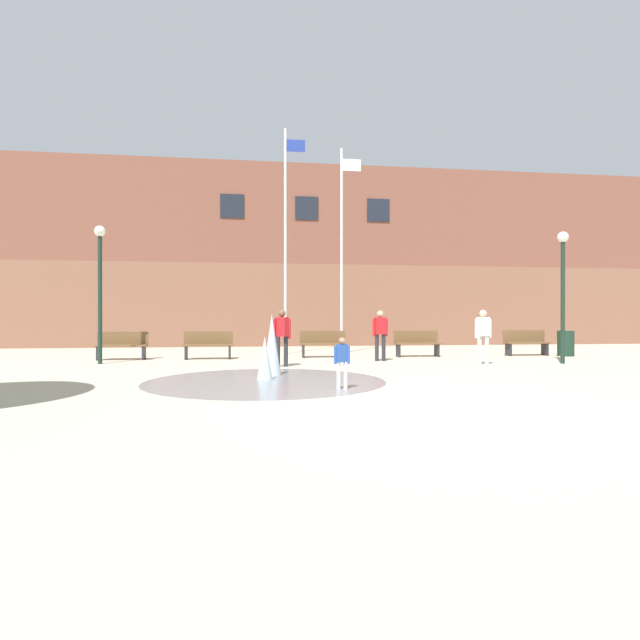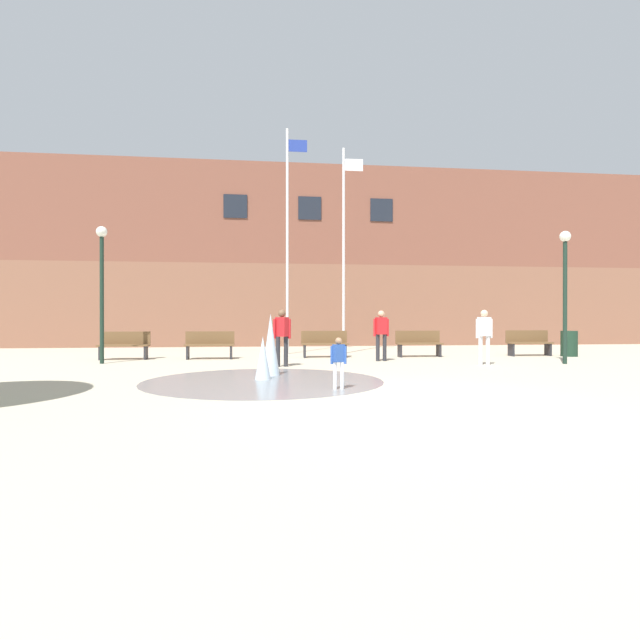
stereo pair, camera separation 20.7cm
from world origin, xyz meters
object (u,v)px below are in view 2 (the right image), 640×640
(lamp_post_left_lane, at_px, (102,274))
(lamp_post_right_lane, at_px, (565,277))
(park_bench_near_trashcan, at_px, (419,343))
(teen_by_trashcan, at_px, (282,333))
(park_bench_under_right_flagpole, at_px, (325,343))
(flagpole_left, at_px, (288,235))
(park_bench_center, at_px, (210,344))
(flagpole_right, at_px, (344,244))
(adult_near_bench, at_px, (484,333))
(trash_can, at_px, (569,344))
(park_bench_far_left, at_px, (124,345))
(child_with_pink_shirt, at_px, (339,359))
(park_bench_far_right, at_px, (529,342))
(adult_in_red, at_px, (381,331))

(lamp_post_left_lane, bearing_deg, lamp_post_right_lane, -7.12)
(park_bench_near_trashcan, relative_size, teen_by_trashcan, 1.01)
(park_bench_under_right_flagpole, distance_m, flagpole_left, 4.54)
(park_bench_center, relative_size, flagpole_right, 0.20)
(adult_near_bench, xyz_separation_m, trash_can, (4.44, 2.77, -0.48))
(park_bench_near_trashcan, height_order, trash_can, park_bench_near_trashcan)
(park_bench_far_left, bearing_deg, child_with_pink_shirt, -51.98)
(child_with_pink_shirt, distance_m, flagpole_left, 10.24)
(park_bench_under_right_flagpole, distance_m, park_bench_near_trashcan, 3.30)
(park_bench_under_right_flagpole, distance_m, lamp_post_left_lane, 7.38)
(flagpole_right, bearing_deg, lamp_post_right_lane, -41.25)
(park_bench_far_left, relative_size, trash_can, 1.78)
(park_bench_far_left, relative_size, park_bench_far_right, 1.00)
(lamp_post_left_lane, bearing_deg, trash_can, 3.67)
(teen_by_trashcan, bearing_deg, adult_near_bench, -140.36)
(lamp_post_right_lane, distance_m, trash_can, 3.92)
(adult_near_bench, relative_size, flagpole_right, 0.20)
(flagpole_left, bearing_deg, park_bench_near_trashcan, -23.28)
(adult_near_bench, xyz_separation_m, flagpole_right, (-3.22, 5.12, 3.23))
(park_bench_far_left, height_order, flagpole_right, flagpole_right)
(park_bench_center, distance_m, park_bench_under_right_flagpole, 3.87)
(park_bench_far_right, height_order, lamp_post_right_lane, lamp_post_right_lane)
(park_bench_under_right_flagpole, height_order, flagpole_right, flagpole_right)
(park_bench_far_right, relative_size, adult_near_bench, 1.01)
(park_bench_far_right, height_order, adult_near_bench, adult_near_bench)
(flagpole_left, relative_size, flagpole_right, 1.08)
(adult_in_red, relative_size, lamp_post_left_lane, 0.39)
(park_bench_center, bearing_deg, park_bench_far_left, 177.63)
(park_bench_near_trashcan, bearing_deg, park_bench_center, -179.19)
(lamp_post_left_lane, height_order, lamp_post_right_lane, lamp_post_left_lane)
(adult_near_bench, height_order, lamp_post_left_lane, lamp_post_left_lane)
(park_bench_far_right, bearing_deg, adult_near_bench, -134.88)
(adult_in_red, height_order, lamp_post_left_lane, lamp_post_left_lane)
(teen_by_trashcan, distance_m, adult_in_red, 3.48)
(park_bench_far_right, relative_size, lamp_post_left_lane, 0.39)
(park_bench_near_trashcan, height_order, park_bench_far_right, same)
(teen_by_trashcan, bearing_deg, park_bench_center, -9.64)
(child_with_pink_shirt, xyz_separation_m, lamp_post_right_lane, (7.46, 4.41, 1.98))
(park_bench_center, bearing_deg, lamp_post_right_lane, -15.91)
(adult_in_red, height_order, flagpole_right, flagpole_right)
(park_bench_center, height_order, adult_near_bench, adult_near_bench)
(park_bench_far_right, bearing_deg, flagpole_left, 167.12)
(flagpole_right, bearing_deg, adult_near_bench, -57.86)
(adult_in_red, bearing_deg, flagpole_right, 85.61)
(flagpole_right, height_order, trash_can, flagpole_right)
(park_bench_far_right, bearing_deg, flagpole_right, 162.98)
(park_bench_center, distance_m, teen_by_trashcan, 3.67)
(teen_by_trashcan, height_order, trash_can, teen_by_trashcan)
(flagpole_left, distance_m, flagpole_right, 2.18)
(adult_near_bench, height_order, lamp_post_right_lane, lamp_post_right_lane)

